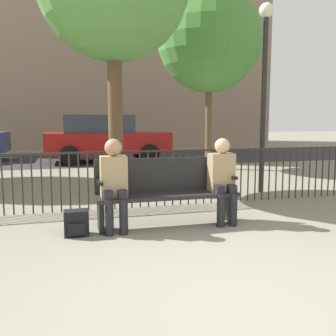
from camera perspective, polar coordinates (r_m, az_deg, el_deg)
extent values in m
plane|color=gray|center=(3.20, 11.18, -19.55)|extent=(80.00, 80.00, 0.00)
cube|color=black|center=(5.08, 0.00, -4.20)|extent=(1.94, 0.45, 0.05)
cube|color=black|center=(5.22, -0.55, -0.99)|extent=(1.94, 0.05, 0.47)
cube|color=black|center=(4.98, -10.23, -7.21)|extent=(0.06, 0.38, 0.40)
cube|color=black|center=(5.43, 9.35, -5.98)|extent=(0.06, 0.38, 0.40)
cube|color=black|center=(4.89, -10.34, -2.09)|extent=(0.06, 0.38, 0.04)
cube|color=black|center=(5.34, 9.45, -1.28)|extent=(0.06, 0.38, 0.04)
cylinder|color=black|center=(4.76, -8.94, -7.53)|extent=(0.11, 0.11, 0.45)
cylinder|color=black|center=(4.79, -6.78, -7.43)|extent=(0.11, 0.11, 0.45)
cube|color=black|center=(4.80, -9.14, -4.05)|extent=(0.11, 0.20, 0.12)
cube|color=black|center=(4.82, -7.00, -3.96)|extent=(0.11, 0.20, 0.12)
cube|color=#997F59|center=(4.89, -8.28, -1.26)|extent=(0.34, 0.22, 0.53)
sphere|color=#A37556|center=(4.83, -8.34, 3.12)|extent=(0.22, 0.22, 0.22)
cylinder|color=black|center=(5.13, 8.06, -6.43)|extent=(0.11, 0.11, 0.45)
cylinder|color=black|center=(5.21, 9.90, -6.28)|extent=(0.11, 0.11, 0.45)
cube|color=black|center=(5.17, 7.68, -3.22)|extent=(0.11, 0.20, 0.12)
cube|color=black|center=(5.24, 9.50, -3.11)|extent=(0.11, 0.20, 0.12)
cube|color=#997F59|center=(5.28, 8.11, -0.64)|extent=(0.34, 0.22, 0.53)
sphere|color=tan|center=(5.22, 8.27, 3.37)|extent=(0.21, 0.21, 0.21)
cube|color=black|center=(4.87, -13.78, -8.12)|extent=(0.30, 0.20, 0.32)
cube|color=black|center=(4.76, -13.73, -9.06)|extent=(0.21, 0.04, 0.14)
cylinder|color=#2D2823|center=(6.15, -23.91, -2.34)|extent=(0.02, 0.02, 0.95)
cylinder|color=#2D2823|center=(6.13, -22.62, -2.30)|extent=(0.02, 0.02, 0.95)
cylinder|color=#2D2823|center=(6.11, -21.32, -2.27)|extent=(0.02, 0.02, 0.95)
cylinder|color=#2D2823|center=(6.10, -20.01, -2.23)|extent=(0.02, 0.02, 0.95)
cylinder|color=#2D2823|center=(6.09, -18.70, -2.19)|extent=(0.02, 0.02, 0.95)
cylinder|color=#2D2823|center=(6.08, -17.38, -2.15)|extent=(0.02, 0.02, 0.95)
cylinder|color=#2D2823|center=(6.07, -16.06, -2.11)|extent=(0.02, 0.02, 0.95)
cylinder|color=#2D2823|center=(6.07, -14.74, -2.07)|extent=(0.02, 0.02, 0.95)
cylinder|color=#2D2823|center=(6.07, -13.42, -2.02)|extent=(0.02, 0.02, 0.95)
cylinder|color=#2D2823|center=(6.08, -12.10, -1.98)|extent=(0.02, 0.02, 0.95)
cylinder|color=#2D2823|center=(6.09, -10.78, -1.93)|extent=(0.02, 0.02, 0.95)
cylinder|color=#2D2823|center=(6.10, -9.47, -1.88)|extent=(0.02, 0.02, 0.95)
cylinder|color=#2D2823|center=(6.11, -8.17, -1.84)|extent=(0.02, 0.02, 0.95)
cylinder|color=#2D2823|center=(6.13, -6.87, -1.79)|extent=(0.02, 0.02, 0.95)
cylinder|color=#2D2823|center=(6.15, -5.58, -1.74)|extent=(0.02, 0.02, 0.95)
cylinder|color=#2D2823|center=(6.18, -4.29, -1.69)|extent=(0.02, 0.02, 0.95)
cylinder|color=#2D2823|center=(6.20, -3.02, -1.64)|extent=(0.02, 0.02, 0.95)
cylinder|color=#2D2823|center=(6.23, -1.76, -1.59)|extent=(0.02, 0.02, 0.95)
cylinder|color=#2D2823|center=(6.27, -0.52, -1.54)|extent=(0.02, 0.02, 0.95)
cylinder|color=#2D2823|center=(6.30, 0.71, -1.49)|extent=(0.02, 0.02, 0.95)
cylinder|color=#2D2823|center=(6.34, 1.93, -1.44)|extent=(0.02, 0.02, 0.95)
cylinder|color=#2D2823|center=(6.38, 3.13, -1.39)|extent=(0.02, 0.02, 0.95)
cylinder|color=#2D2823|center=(6.43, 4.32, -1.34)|extent=(0.02, 0.02, 0.95)
cylinder|color=#2D2823|center=(6.48, 5.49, -1.29)|extent=(0.02, 0.02, 0.95)
cylinder|color=#2D2823|center=(6.53, 6.64, -1.24)|extent=(0.02, 0.02, 0.95)
cylinder|color=#2D2823|center=(6.58, 7.78, -1.19)|extent=(0.02, 0.02, 0.95)
cylinder|color=#2D2823|center=(6.63, 8.89, -1.14)|extent=(0.02, 0.02, 0.95)
cylinder|color=#2D2823|center=(6.69, 9.99, -1.09)|extent=(0.02, 0.02, 0.95)
cylinder|color=#2D2823|center=(6.75, 11.07, -1.04)|extent=(0.02, 0.02, 0.95)
cylinder|color=#2D2823|center=(6.81, 12.13, -0.99)|extent=(0.02, 0.02, 0.95)
cylinder|color=#2D2823|center=(6.88, 13.16, -0.95)|extent=(0.02, 0.02, 0.95)
cylinder|color=#2D2823|center=(6.94, 14.18, -0.90)|extent=(0.02, 0.02, 0.95)
cylinder|color=#2D2823|center=(7.01, 15.18, -0.85)|extent=(0.02, 0.02, 0.95)
cylinder|color=#2D2823|center=(7.08, 16.16, -0.81)|extent=(0.02, 0.02, 0.95)
cylinder|color=#2D2823|center=(7.16, 17.12, -0.76)|extent=(0.02, 0.02, 0.95)
cylinder|color=#2D2823|center=(7.23, 18.06, -0.72)|extent=(0.02, 0.02, 0.95)
cylinder|color=#2D2823|center=(7.31, 18.98, -0.67)|extent=(0.02, 0.02, 0.95)
cylinder|color=#2D2823|center=(7.39, 19.88, -0.63)|extent=(0.02, 0.02, 0.95)
cylinder|color=#2D2823|center=(7.47, 20.77, -0.59)|extent=(0.02, 0.02, 0.95)
cylinder|color=#2D2823|center=(7.55, 21.63, -0.55)|extent=(0.02, 0.02, 0.95)
cylinder|color=#2D2823|center=(7.64, 22.47, -0.51)|extent=(0.02, 0.02, 0.95)
cylinder|color=#2D2823|center=(7.72, 23.30, -0.47)|extent=(0.02, 0.02, 0.95)
cylinder|color=#2D2823|center=(7.81, 24.11, -0.43)|extent=(0.02, 0.02, 0.95)
cube|color=#2D2823|center=(6.15, -2.87, 2.55)|extent=(9.00, 0.03, 0.03)
cylinder|color=brown|center=(7.54, -8.02, 8.52)|extent=(0.29, 0.29, 3.22)
cylinder|color=brown|center=(11.25, 6.18, 7.37)|extent=(0.18, 0.18, 2.93)
sphere|color=#478438|center=(11.48, 6.35, 18.90)|extent=(3.03, 3.03, 3.03)
cylinder|color=black|center=(7.65, 14.33, 9.13)|extent=(0.10, 0.10, 3.43)
sphere|color=silver|center=(7.92, 14.77, 22.23)|extent=(0.28, 0.28, 0.28)
cube|color=#2B2B2D|center=(14.68, -9.89, 1.56)|extent=(24.00, 6.00, 0.01)
cube|color=maroon|center=(13.20, -9.13, 3.85)|extent=(4.20, 1.70, 0.70)
cube|color=#2D333D|center=(13.15, -10.56, 6.65)|extent=(2.31, 1.56, 0.60)
cylinder|color=black|center=(12.57, -2.77, 2.17)|extent=(0.64, 0.20, 0.64)
cylinder|color=black|center=(14.27, -4.25, 2.77)|extent=(0.64, 0.20, 0.64)
cylinder|color=black|center=(12.29, -14.72, 1.82)|extent=(0.64, 0.20, 0.64)
cylinder|color=black|center=(14.02, -14.77, 2.47)|extent=(0.64, 0.20, 0.64)
cube|color=gray|center=(23.56, -12.28, 23.63)|extent=(20.00, 6.00, 16.27)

